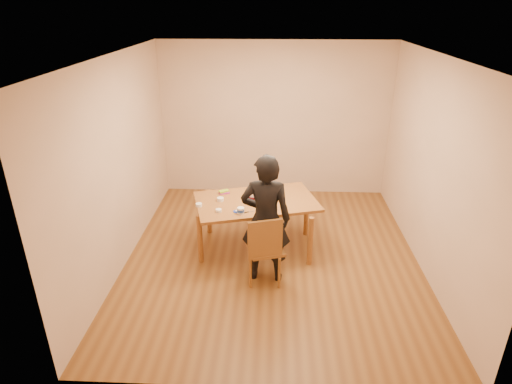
{
  "coord_description": "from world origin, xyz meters",
  "views": [
    {
      "loc": [
        0.01,
        -5.11,
        3.29
      ],
      "look_at": [
        -0.24,
        0.18,
        0.9
      ],
      "focal_mm": 30.0,
      "sensor_mm": 36.0,
      "label": 1
    }
  ],
  "objects_px": {
    "dining_chair": "(265,249)",
    "dining_table": "(256,202)",
    "cake": "(254,192)",
    "cake_plate": "(254,195)",
    "person": "(266,219)"
  },
  "relations": [
    {
      "from": "cake",
      "to": "person",
      "type": "relative_size",
      "value": 0.12
    },
    {
      "from": "dining_table",
      "to": "cake",
      "type": "relative_size",
      "value": 7.84
    },
    {
      "from": "cake",
      "to": "dining_table",
      "type": "bearing_deg",
      "value": -77.53
    },
    {
      "from": "dining_chair",
      "to": "person",
      "type": "distance_m",
      "value": 0.39
    },
    {
      "from": "cake",
      "to": "dining_chair",
      "type": "bearing_deg",
      "value": -78.8
    },
    {
      "from": "dining_chair",
      "to": "dining_table",
      "type": "bearing_deg",
      "value": 84.36
    },
    {
      "from": "dining_chair",
      "to": "cake_plate",
      "type": "xyz_separation_m",
      "value": [
        -0.18,
        0.92,
        0.31
      ]
    },
    {
      "from": "dining_table",
      "to": "cake_plate",
      "type": "height_order",
      "value": "cake_plate"
    },
    {
      "from": "dining_chair",
      "to": "cake",
      "type": "xyz_separation_m",
      "value": [
        -0.18,
        0.92,
        0.35
      ]
    },
    {
      "from": "dining_table",
      "to": "dining_chair",
      "type": "relative_size",
      "value": 3.94
    },
    {
      "from": "dining_table",
      "to": "cake",
      "type": "xyz_separation_m",
      "value": [
        -0.03,
        0.15,
        0.07
      ]
    },
    {
      "from": "dining_table",
      "to": "dining_chair",
      "type": "distance_m",
      "value": 0.84
    },
    {
      "from": "dining_table",
      "to": "cake_plate",
      "type": "distance_m",
      "value": 0.15
    },
    {
      "from": "cake_plate",
      "to": "person",
      "type": "relative_size",
      "value": 0.16
    },
    {
      "from": "cake_plate",
      "to": "person",
      "type": "height_order",
      "value": "person"
    }
  ]
}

